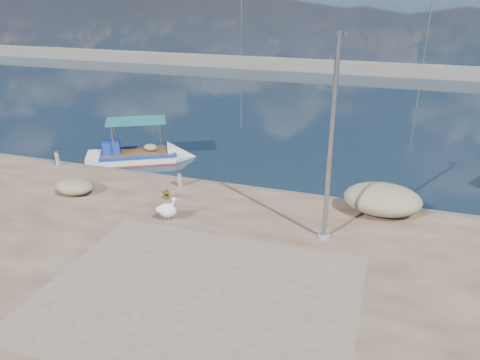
% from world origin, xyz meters
% --- Properties ---
extents(ground, '(1400.00, 1400.00, 0.00)m').
position_xyz_m(ground, '(0.00, 0.00, 0.00)').
color(ground, '#162635').
rests_on(ground, ground).
extents(quay_patch, '(9.00, 7.00, 0.01)m').
position_xyz_m(quay_patch, '(1.00, -3.00, 0.50)').
color(quay_patch, gray).
rests_on(quay_patch, quay).
extents(breakwater, '(120.00, 2.20, 7.50)m').
position_xyz_m(breakwater, '(-0.00, 40.00, 0.60)').
color(breakwater, gray).
rests_on(breakwater, ground).
extents(boat_left, '(5.71, 4.26, 2.66)m').
position_xyz_m(boat_left, '(-7.09, 7.60, 0.21)').
color(boat_left, white).
rests_on(boat_left, ground).
extents(pelican, '(1.02, 0.70, 0.97)m').
position_xyz_m(pelican, '(-1.91, 0.92, 0.96)').
color(pelican, tan).
rests_on(pelican, quay).
extents(lamp_post, '(0.44, 0.96, 7.00)m').
position_xyz_m(lamp_post, '(3.90, 1.53, 3.80)').
color(lamp_post, gray).
rests_on(lamp_post, quay).
extents(bollard_near, '(0.23, 0.23, 0.70)m').
position_xyz_m(bollard_near, '(-2.90, 4.04, 0.88)').
color(bollard_near, gray).
rests_on(bollard_near, quay).
extents(bollard_far, '(0.25, 0.25, 0.76)m').
position_xyz_m(bollard_far, '(-9.84, 4.60, 0.91)').
color(bollard_far, gray).
rests_on(bollard_far, quay).
extents(potted_plant, '(0.43, 0.38, 0.46)m').
position_xyz_m(potted_plant, '(-2.85, 2.70, 0.73)').
color(potted_plant, '#33722D').
rests_on(potted_plant, quay).
extents(net_pile_b, '(1.67, 1.30, 0.65)m').
position_xyz_m(net_pile_b, '(-6.86, 1.97, 0.83)').
color(net_pile_b, tan).
rests_on(net_pile_b, quay).
extents(net_pile_c, '(2.98, 2.13, 1.17)m').
position_xyz_m(net_pile_c, '(5.71, 4.19, 1.09)').
color(net_pile_c, tan).
rests_on(net_pile_c, quay).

